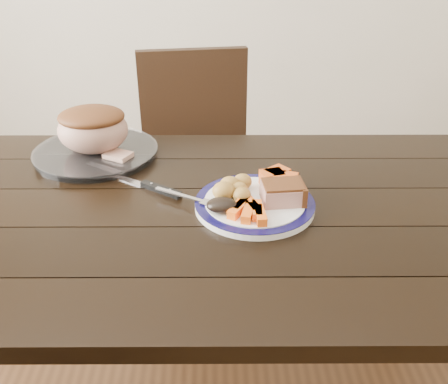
{
  "coord_description": "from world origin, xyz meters",
  "views": [
    {
      "loc": [
        0.06,
        -1.04,
        1.36
      ],
      "look_at": [
        0.08,
        -0.02,
        0.8
      ],
      "focal_mm": 40.0,
      "sensor_mm": 36.0,
      "label": 1
    }
  ],
  "objects_px": {
    "chair_far": "(198,160)",
    "fork": "(191,199)",
    "pork_slice": "(282,193)",
    "dinner_plate": "(255,205)",
    "dining_table": "(192,238)",
    "serving_platter": "(96,153)",
    "carving_knife": "(149,186)",
    "roast_joint": "(93,130)"
  },
  "relations": [
    {
      "from": "chair_far",
      "to": "fork",
      "type": "height_order",
      "value": "chair_far"
    },
    {
      "from": "chair_far",
      "to": "pork_slice",
      "type": "distance_m",
      "value": 0.83
    },
    {
      "from": "dinner_plate",
      "to": "dining_table",
      "type": "bearing_deg",
      "value": 177.09
    },
    {
      "from": "chair_far",
      "to": "dinner_plate",
      "type": "bearing_deg",
      "value": 94.55
    },
    {
      "from": "serving_platter",
      "to": "carving_knife",
      "type": "bearing_deg",
      "value": -48.4
    },
    {
      "from": "dining_table",
      "to": "dinner_plate",
      "type": "bearing_deg",
      "value": -2.91
    },
    {
      "from": "chair_far",
      "to": "roast_joint",
      "type": "relative_size",
      "value": 4.68
    },
    {
      "from": "chair_far",
      "to": "carving_knife",
      "type": "xyz_separation_m",
      "value": [
        -0.1,
        -0.64,
        0.23
      ]
    },
    {
      "from": "dinner_plate",
      "to": "fork",
      "type": "bearing_deg",
      "value": 175.6
    },
    {
      "from": "roast_joint",
      "to": "chair_far",
      "type": "bearing_deg",
      "value": 57.84
    },
    {
      "from": "serving_platter",
      "to": "pork_slice",
      "type": "bearing_deg",
      "value": -31.37
    },
    {
      "from": "serving_platter",
      "to": "roast_joint",
      "type": "relative_size",
      "value": 1.74
    },
    {
      "from": "roast_joint",
      "to": "carving_knife",
      "type": "bearing_deg",
      "value": -48.4
    },
    {
      "from": "chair_far",
      "to": "serving_platter",
      "type": "xyz_separation_m",
      "value": [
        -0.28,
        -0.44,
        0.23
      ]
    },
    {
      "from": "pork_slice",
      "to": "carving_knife",
      "type": "height_order",
      "value": "pork_slice"
    },
    {
      "from": "roast_joint",
      "to": "fork",
      "type": "bearing_deg",
      "value": -45.2
    },
    {
      "from": "pork_slice",
      "to": "roast_joint",
      "type": "relative_size",
      "value": 0.48
    },
    {
      "from": "dining_table",
      "to": "serving_platter",
      "type": "distance_m",
      "value": 0.42
    },
    {
      "from": "fork",
      "to": "carving_knife",
      "type": "relative_size",
      "value": 0.58
    },
    {
      "from": "chair_far",
      "to": "carving_knife",
      "type": "distance_m",
      "value": 0.69
    },
    {
      "from": "dinner_plate",
      "to": "fork",
      "type": "height_order",
      "value": "fork"
    },
    {
      "from": "roast_joint",
      "to": "dining_table",
      "type": "bearing_deg",
      "value": -45.76
    },
    {
      "from": "pork_slice",
      "to": "serving_platter",
      "type": "bearing_deg",
      "value": 148.63
    },
    {
      "from": "roast_joint",
      "to": "carving_knife",
      "type": "distance_m",
      "value": 0.27
    },
    {
      "from": "dining_table",
      "to": "dinner_plate",
      "type": "height_order",
      "value": "dinner_plate"
    },
    {
      "from": "serving_platter",
      "to": "pork_slice",
      "type": "xyz_separation_m",
      "value": [
        0.5,
        -0.31,
        0.03
      ]
    },
    {
      "from": "chair_far",
      "to": "roast_joint",
      "type": "xyz_separation_m",
      "value": [
        -0.28,
        -0.44,
        0.31
      ]
    },
    {
      "from": "chair_far",
      "to": "dining_table",
      "type": "bearing_deg",
      "value": 82.92
    },
    {
      "from": "dining_table",
      "to": "roast_joint",
      "type": "xyz_separation_m",
      "value": [
        -0.29,
        0.29,
        0.17
      ]
    },
    {
      "from": "chair_far",
      "to": "dinner_plate",
      "type": "relative_size",
      "value": 3.24
    },
    {
      "from": "dining_table",
      "to": "carving_knife",
      "type": "height_order",
      "value": "carving_knife"
    },
    {
      "from": "serving_platter",
      "to": "fork",
      "type": "bearing_deg",
      "value": -45.2
    },
    {
      "from": "fork",
      "to": "roast_joint",
      "type": "relative_size",
      "value": 0.81
    },
    {
      "from": "serving_platter",
      "to": "carving_knife",
      "type": "relative_size",
      "value": 1.25
    },
    {
      "from": "fork",
      "to": "carving_knife",
      "type": "bearing_deg",
      "value": 171.4
    },
    {
      "from": "dining_table",
      "to": "dinner_plate",
      "type": "distance_m",
      "value": 0.18
    },
    {
      "from": "dining_table",
      "to": "serving_platter",
      "type": "xyz_separation_m",
      "value": [
        -0.29,
        0.29,
        0.1
      ]
    },
    {
      "from": "dining_table",
      "to": "chair_far",
      "type": "height_order",
      "value": "chair_far"
    },
    {
      "from": "pork_slice",
      "to": "dinner_plate",
      "type": "bearing_deg",
      "value": 175.24
    },
    {
      "from": "dinner_plate",
      "to": "pork_slice",
      "type": "xyz_separation_m",
      "value": [
        0.06,
        -0.01,
        0.03
      ]
    },
    {
      "from": "serving_platter",
      "to": "pork_slice",
      "type": "height_order",
      "value": "pork_slice"
    },
    {
      "from": "pork_slice",
      "to": "fork",
      "type": "relative_size",
      "value": 0.59
    }
  ]
}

